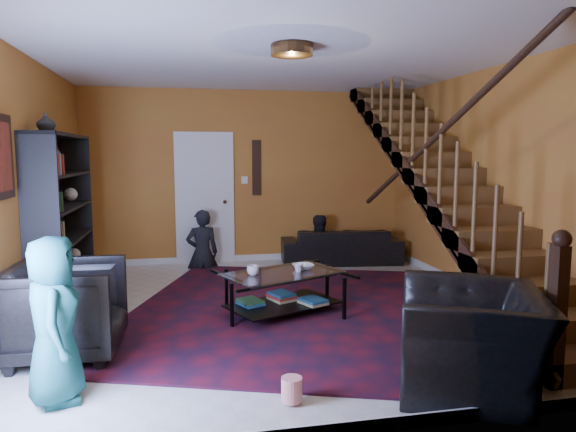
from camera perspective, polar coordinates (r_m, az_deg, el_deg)
name	(u,v)px	position (r m, az deg, el deg)	size (l,w,h in m)	color
floor	(277,309)	(6.01, -1.19, -10.24)	(5.50, 5.50, 0.00)	beige
room	(163,282)	(7.20, -13.69, -7.14)	(5.50, 5.50, 5.50)	#B47B28
staircase	(451,185)	(6.48, 17.62, 3.27)	(0.95, 5.02, 3.18)	brown
bookshelf	(63,225)	(6.46, -23.74, -0.87)	(0.35, 1.80, 2.00)	black
door	(205,200)	(8.42, -9.23, 1.72)	(0.82, 0.05, 2.05)	silver
wall_hanging	(257,168)	(8.47, -3.52, 5.38)	(0.14, 0.03, 0.90)	black
ceiling_fixture	(292,50)	(5.05, 0.43, 17.94)	(0.40, 0.40, 0.10)	#3F2814
rug	(294,309)	(5.95, 0.68, -10.32)	(3.61, 4.12, 0.02)	#4D0D19
sofa	(341,245)	(8.47, 5.87, -3.28)	(1.92, 0.75, 0.56)	black
armchair_left	(67,310)	(4.94, -23.35, -9.53)	(0.90, 0.93, 0.85)	black
armchair_right	(471,338)	(4.24, 19.65, -12.68)	(1.17, 1.02, 0.76)	black
person_adult_a	(202,253)	(8.15, -9.50, -4.07)	(0.50, 0.33, 1.37)	black
person_adult_b	(317,253)	(8.43, 3.29, -4.07)	(0.60, 0.47, 1.24)	black
person_child	(54,320)	(4.06, -24.58, -10.46)	(0.59, 0.38, 1.21)	#175853
coffee_table	(283,290)	(5.71, -0.53, -8.25)	(1.45, 1.18, 0.48)	black
cup_a	(253,270)	(5.55, -3.92, -6.03)	(0.13, 0.13, 0.10)	#999999
cup_b	(298,268)	(5.68, 1.17, -5.77)	(0.10, 0.10, 0.09)	#999999
bowl	(303,267)	(5.82, 1.69, -5.65)	(0.23, 0.23, 0.06)	#999999
vase	(46,122)	(5.93, -25.30, 9.38)	(0.18, 0.18, 0.19)	#999999
popcorn_bucket	(292,389)	(3.86, 0.41, -18.69)	(0.15, 0.15, 0.17)	red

